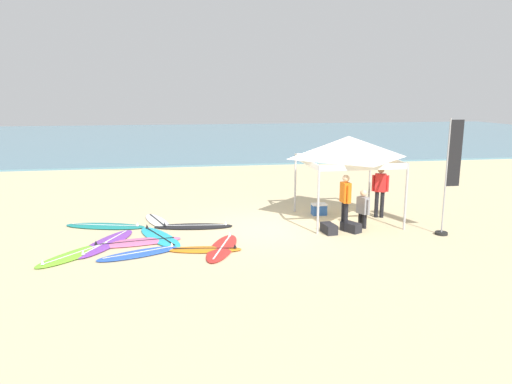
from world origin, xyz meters
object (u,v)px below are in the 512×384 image
object	(u,v)px
surfboard_teal	(106,226)
surfboard_white	(157,221)
surfboard_black	(194,226)
person_red	(380,188)
surfboard_purple	(106,243)
surfboard_cyan	(160,237)
surfboard_pink	(135,242)
gear_bag_by_pole	(329,228)
person_orange	(345,199)
cooler_box	(319,209)
surfboard_blue	(140,253)
gear_bag_near_tent	(351,227)
person_grey	(363,207)
banner_flag	(449,182)
canopy_tent	(348,147)
surfboard_orange	(205,249)
surfboard_red	(222,248)
surfboard_lime	(76,254)

from	to	relation	value
surfboard_teal	surfboard_white	distance (m)	1.60
surfboard_black	person_red	xyz separation A→B (m)	(6.16, 0.20, 0.95)
surfboard_purple	surfboard_cyan	xyz separation A→B (m)	(1.44, 0.34, 0.00)
surfboard_pink	gear_bag_by_pole	world-z (taller)	gear_bag_by_pole
person_orange	cooler_box	bearing A→B (deg)	95.65
surfboard_purple	person_orange	size ratio (longest dim) A/B	1.55
surfboard_blue	gear_bag_near_tent	xyz separation A→B (m)	(6.12, 1.08, 0.10)
person_grey	banner_flag	world-z (taller)	banner_flag
surfboard_white	surfboard_purple	size ratio (longest dim) A/B	0.77
canopy_tent	person_red	bearing A→B (deg)	5.93
surfboard_purple	gear_bag_near_tent	world-z (taller)	gear_bag_near_tent
person_grey	surfboard_teal	bearing A→B (deg)	170.09
surfboard_orange	surfboard_cyan	bearing A→B (deg)	132.51
surfboard_black	surfboard_blue	world-z (taller)	same
surfboard_cyan	person_grey	bearing A→B (deg)	0.71
surfboard_teal	cooler_box	world-z (taller)	cooler_box
canopy_tent	surfboard_orange	xyz separation A→B (m)	(-4.74, -2.36, -2.35)
surfboard_white	gear_bag_near_tent	xyz separation A→B (m)	(5.78, -2.05, 0.10)
surfboard_teal	person_red	size ratio (longest dim) A/B	1.53
canopy_tent	surfboard_cyan	world-z (taller)	canopy_tent
person_red	cooler_box	xyz separation A→B (m)	(-1.87, 0.66, -0.79)
surfboard_black	surfboard_orange	xyz separation A→B (m)	(0.21, -2.28, 0.00)
surfboard_blue	person_red	distance (m)	8.10
canopy_tent	surfboard_black	world-z (taller)	canopy_tent
surfboard_white	gear_bag_near_tent	distance (m)	6.13
surfboard_teal	surfboard_black	bearing A→B (deg)	-10.20
surfboard_red	surfboard_blue	world-z (taller)	same
canopy_tent	surfboard_blue	xyz separation A→B (m)	(-6.43, -2.39, -2.35)
surfboard_black	surfboard_lime	distance (m)	3.72
surfboard_teal	surfboard_purple	size ratio (longest dim) A/B	0.99
surfboard_cyan	gear_bag_by_pole	bearing A→B (deg)	-3.61
canopy_tent	person_red	distance (m)	1.85
surfboard_white	surfboard_orange	distance (m)	3.38
person_grey	gear_bag_near_tent	bearing A→B (deg)	-144.89
surfboard_pink	surfboard_orange	size ratio (longest dim) A/B	1.29
surfboard_blue	gear_bag_by_pole	xyz separation A→B (m)	(5.42, 1.04, 0.10)
cooler_box	surfboard_pink	bearing A→B (deg)	-159.65
surfboard_cyan	person_red	world-z (taller)	person_red
surfboard_red	surfboard_white	distance (m)	3.52
surfboard_black	person_grey	xyz separation A→B (m)	(5.14, -0.88, 0.62)
gear_bag_by_pole	surfboard_white	bearing A→B (deg)	157.70
surfboard_pink	surfboard_teal	distance (m)	2.11
canopy_tent	surfboard_white	distance (m)	6.57
surfboard_cyan	person_orange	world-z (taller)	person_orange
surfboard_pink	person_red	bearing A→B (deg)	11.17
person_red	surfboard_lime	bearing A→B (deg)	-165.98
surfboard_lime	person_red	distance (m)	9.56
surfboard_lime	surfboard_blue	size ratio (longest dim) A/B	0.99
gear_bag_near_tent	banner_flag	bearing A→B (deg)	-15.62
surfboard_red	surfboard_blue	xyz separation A→B (m)	(-2.15, -0.11, 0.00)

